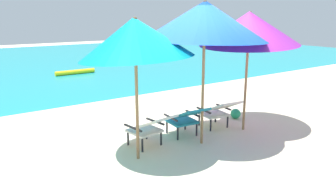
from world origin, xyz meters
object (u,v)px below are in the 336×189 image
beach_ball (236,114)px  beach_umbrella_center (205,21)px  beach_umbrella_left (135,38)px  swim_buoy (75,72)px  lounge_chair_left (150,127)px  lounge_chair_right (219,110)px  beach_umbrella_right (249,28)px  lounge_chair_center (187,118)px

beach_ball → beach_umbrella_center: bearing=-157.0°
beach_umbrella_left → swim_buoy: bearing=77.8°
lounge_chair_left → lounge_chair_right: same height
beach_umbrella_center → beach_umbrella_right: 1.22m
lounge_chair_left → lounge_chair_right: 1.70m
beach_umbrella_center → beach_ball: (1.62, 0.68, -2.12)m
beach_ball → beach_umbrella_right: bearing=-123.8°
lounge_chair_left → beach_ball: size_ratio=4.04×
lounge_chair_left → beach_umbrella_center: size_ratio=0.36×
beach_umbrella_right → beach_ball: (0.41, 0.61, -1.97)m
beach_umbrella_center → beach_ball: bearing=23.0°
lounge_chair_center → lounge_chair_left: bearing=-177.0°
lounge_chair_center → beach_umbrella_right: 2.12m
lounge_chair_center → beach_umbrella_center: bearing=-83.4°
lounge_chair_right → lounge_chair_center: bearing=179.9°
beach_umbrella_right → swim_buoy: bearing=94.8°
lounge_chair_center → beach_umbrella_left: 2.05m
swim_buoy → beach_umbrella_left: 8.75m
beach_umbrella_left → beach_umbrella_center: 1.33m
lounge_chair_center → beach_umbrella_right: size_ratio=0.37×
swim_buoy → beach_umbrella_right: (0.70, -8.37, 1.99)m
beach_umbrella_right → beach_ball: beach_umbrella_right is taller
swim_buoy → beach_umbrella_center: bearing=-93.4°
lounge_chair_left → beach_umbrella_left: size_ratio=0.37×
lounge_chair_right → beach_ball: size_ratio=3.96×
swim_buoy → beach_umbrella_right: size_ratio=0.64×
beach_umbrella_left → beach_ball: bearing=11.3°
beach_umbrella_left → lounge_chair_right: bearing=8.1°
beach_umbrella_right → beach_umbrella_center: bearing=-176.5°
swim_buoy → beach_ball: size_ratio=6.86×
beach_ball → swim_buoy: bearing=98.1°
swim_buoy → beach_umbrella_right: 8.63m
lounge_chair_left → beach_umbrella_right: size_ratio=0.38×
lounge_chair_right → beach_ball: bearing=19.2°
lounge_chair_left → lounge_chair_center: bearing=3.0°
lounge_chair_center → beach_ball: 1.71m
lounge_chair_left → beach_umbrella_right: beach_umbrella_right is taller
swim_buoy → lounge_chair_left: (-1.40, -8.09, 0.31)m
beach_umbrella_center → swim_buoy: bearing=86.6°
beach_umbrella_left → beach_umbrella_right: beach_umbrella_right is taller
beach_umbrella_center → beach_umbrella_left: bearing=175.6°
lounge_chair_center → beach_umbrella_right: (1.25, -0.33, 1.68)m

